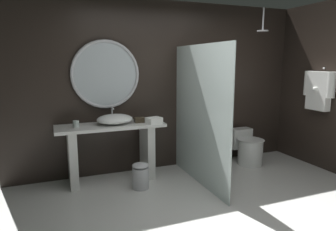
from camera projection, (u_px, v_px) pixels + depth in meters
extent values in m
plane|color=silver|center=(226.00, 220.00, 3.28)|extent=(5.76, 5.76, 0.00)
cube|color=black|center=(164.00, 87.00, 4.79)|extent=(4.80, 0.10, 2.60)
cube|color=black|center=(335.00, 88.00, 4.59)|extent=(0.10, 2.47, 2.60)
cube|color=silver|center=(111.00, 126.00, 4.25)|extent=(1.50, 0.51, 0.04)
cube|color=silver|center=(73.00, 158.00, 4.13)|extent=(0.11, 0.44, 0.78)
cube|color=silver|center=(147.00, 150.00, 4.51)|extent=(0.11, 0.44, 0.78)
ellipsoid|color=white|center=(115.00, 119.00, 4.26)|extent=(0.50, 0.41, 0.14)
cylinder|color=#B7B7BC|center=(112.00, 114.00, 4.42)|extent=(0.02, 0.02, 0.21)
cylinder|color=#B7B7BC|center=(113.00, 109.00, 4.35)|extent=(0.02, 0.12, 0.02)
cylinder|color=silver|center=(76.00, 124.00, 4.06)|extent=(0.08, 0.08, 0.09)
cube|color=#3D3323|center=(140.00, 120.00, 4.38)|extent=(0.15, 0.11, 0.07)
torus|color=#B7B7BC|center=(106.00, 74.00, 4.34)|extent=(0.98, 0.05, 0.98)
cylinder|color=#B2BCC1|center=(106.00, 74.00, 4.35)|extent=(0.91, 0.01, 0.91)
cube|color=silver|center=(200.00, 116.00, 4.15)|extent=(0.02, 1.59, 1.92)
cylinder|color=#B7B7BC|center=(263.00, 19.00, 4.63)|extent=(0.02, 0.02, 0.34)
cylinder|color=#B7B7BC|center=(263.00, 31.00, 4.66)|extent=(0.17, 0.17, 0.02)
sphere|color=#B7B7BC|center=(324.00, 68.00, 4.67)|extent=(0.04, 0.04, 0.04)
cube|color=white|center=(319.00, 91.00, 4.71)|extent=(0.12, 0.38, 0.60)
cylinder|color=white|center=(331.00, 85.00, 4.49)|extent=(0.13, 0.13, 0.39)
cylinder|color=white|center=(308.00, 83.00, 4.89)|extent=(0.13, 0.13, 0.39)
sphere|color=white|center=(315.00, 89.00, 4.68)|extent=(0.07, 0.07, 0.07)
cylinder|color=white|center=(250.00, 152.00, 5.01)|extent=(0.40, 0.40, 0.42)
ellipsoid|color=white|center=(251.00, 139.00, 4.97)|extent=(0.42, 0.46, 0.02)
cube|color=white|center=(240.00, 138.00, 5.25)|extent=(0.38, 0.19, 0.34)
cylinder|color=#B7B7BC|center=(141.00, 178.00, 4.08)|extent=(0.22, 0.22, 0.29)
ellipsoid|color=#B7B7BC|center=(140.00, 165.00, 4.05)|extent=(0.22, 0.22, 0.07)
cube|color=white|center=(154.00, 120.00, 4.30)|extent=(0.24, 0.21, 0.09)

